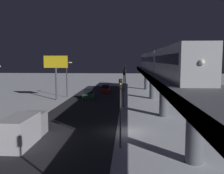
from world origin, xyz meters
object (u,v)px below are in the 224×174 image
at_px(traffic_light_distant, 126,72).
at_px(traffic_light_near, 120,103).
at_px(subway_train, 157,61).
at_px(sedan_green, 89,95).
at_px(traffic_light_mid, 124,83).
at_px(sedan_red, 106,89).
at_px(traffic_light_far, 125,75).
at_px(box_truck, 24,129).
at_px(commercial_billboard, 56,66).

bearing_deg(traffic_light_distant, traffic_light_near, 90.00).
height_order(subway_train, sedan_green, subway_train).
bearing_deg(traffic_light_mid, traffic_light_distant, -90.00).
bearing_deg(sedan_green, sedan_red, -106.19).
bearing_deg(traffic_light_near, sedan_red, -83.03).
bearing_deg(traffic_light_far, traffic_light_mid, 90.00).
height_order(sedan_red, traffic_light_far, traffic_light_far).
distance_m(traffic_light_mid, traffic_light_distant, 39.98).
distance_m(traffic_light_near, traffic_light_far, 39.98).
relative_size(traffic_light_mid, traffic_light_distant, 1.00).
bearing_deg(sedan_green, box_truck, 85.90).
bearing_deg(traffic_light_mid, traffic_light_far, -90.00).
xyz_separation_m(traffic_light_near, traffic_light_distant, (0.00, -59.97, 0.00)).
distance_m(sedan_red, box_truck, 37.88).
distance_m(traffic_light_far, commercial_billboard, 19.30).
xyz_separation_m(sedan_green, commercial_billboard, (6.20, 2.15, 6.03)).
bearing_deg(sedan_red, traffic_light_far, 18.18).
xyz_separation_m(box_truck, traffic_light_mid, (-9.50, -19.12, 2.85)).
xyz_separation_m(subway_train, traffic_light_far, (5.92, -16.36, -3.65)).
bearing_deg(subway_train, traffic_light_near, 75.92).
bearing_deg(commercial_billboard, subway_train, 171.23).
height_order(subway_train, commercial_billboard, subway_train).
xyz_separation_m(traffic_light_near, traffic_light_far, (0.00, -39.98, 0.00)).
relative_size(subway_train, commercial_billboard, 6.23).
distance_m(box_truck, traffic_light_near, 9.96).
xyz_separation_m(subway_train, traffic_light_mid, (5.92, 3.63, -3.65)).
height_order(box_truck, traffic_light_mid, traffic_light_mid).
xyz_separation_m(traffic_light_distant, commercial_billboard, (13.70, 33.32, 2.63)).
xyz_separation_m(subway_train, traffic_light_near, (5.92, 23.62, -3.65)).
bearing_deg(box_truck, sedan_red, -97.28).
height_order(traffic_light_mid, commercial_billboard, commercial_billboard).
bearing_deg(traffic_light_mid, subway_train, -148.51).
relative_size(traffic_light_mid, commercial_billboard, 0.72).
height_order(sedan_green, traffic_light_distant, traffic_light_distant).
distance_m(subway_train, commercial_billboard, 19.88).
relative_size(subway_train, box_truck, 7.50).
bearing_deg(traffic_light_far, subway_train, 109.90).
distance_m(traffic_light_far, traffic_light_distant, 19.99).
height_order(sedan_green, traffic_light_mid, traffic_light_mid).
relative_size(sedan_red, commercial_billboard, 0.45).
relative_size(sedan_green, box_truck, 0.58).
bearing_deg(traffic_light_near, box_truck, -5.22).
distance_m(sedan_red, sedan_green, 10.04).
distance_m(box_truck, traffic_light_distant, 59.93).
distance_m(subway_train, traffic_light_far, 17.78).
bearing_deg(commercial_billboard, traffic_light_near, 117.21).
height_order(sedan_red, commercial_billboard, commercial_billboard).
xyz_separation_m(subway_train, commercial_billboard, (19.63, -3.03, -1.01)).
bearing_deg(subway_train, commercial_billboard, -8.77).
distance_m(sedan_green, traffic_light_far, 13.89).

